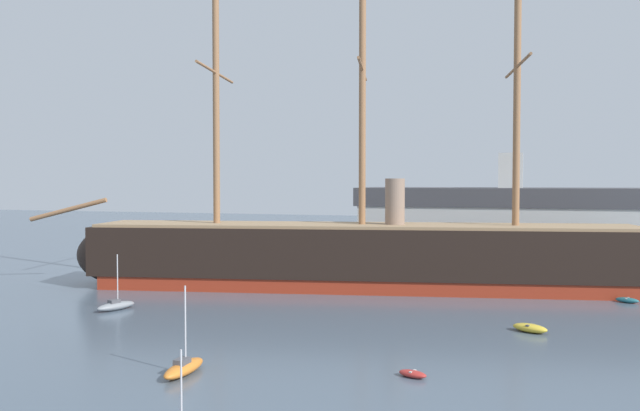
{
  "coord_description": "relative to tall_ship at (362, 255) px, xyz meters",
  "views": [
    {
      "loc": [
        21.12,
        -15.06,
        11.73
      ],
      "look_at": [
        3.82,
        39.26,
        9.6
      ],
      "focal_mm": 36.58,
      "sensor_mm": 36.0,
      "label": 1
    }
  ],
  "objects": [
    {
      "name": "dinghy_alongside_stern",
      "position": [
        17.42,
        -15.99,
        -3.39
      ],
      "size": [
        3.04,
        2.33,
        0.66
      ],
      "color": "gold",
      "rests_on": "ground"
    },
    {
      "name": "dinghy_mid_right",
      "position": [
        10.69,
        -30.35,
        -3.51
      ],
      "size": [
        1.96,
        1.32,
        0.43
      ],
      "color": "#B22D28",
      "rests_on": "ground"
    },
    {
      "name": "motorboat_distant_centre",
      "position": [
        -3.51,
        12.11,
        -3.03
      ],
      "size": [
        5.06,
        3.43,
        1.96
      ],
      "color": "gray",
      "rests_on": "ground"
    },
    {
      "name": "tall_ship",
      "position": [
        0.0,
        0.0,
        0.0
      ],
      "size": [
        70.49,
        20.03,
        34.16
      ],
      "color": "maroon",
      "rests_on": "ground"
    },
    {
      "name": "sailboat_alongside_bow",
      "position": [
        -18.48,
        -18.29,
        -3.3
      ],
      "size": [
        2.4,
        4.07,
        5.08
      ],
      "color": "gray",
      "rests_on": "ground"
    },
    {
      "name": "dinghy_far_right",
      "position": [
        26.41,
        -0.22,
        -3.47
      ],
      "size": [
        2.33,
        1.7,
        0.51
      ],
      "color": "#236670",
      "rests_on": "ground"
    },
    {
      "name": "dockside_warehouse_right",
      "position": [
        22.73,
        24.62,
        1.66
      ],
      "size": [
        61.44,
        15.84,
        15.59
      ],
      "color": "#565659",
      "rests_on": "ground"
    },
    {
      "name": "sailboat_near_centre",
      "position": [
        -2.63,
        -34.03,
        -3.27
      ],
      "size": [
        1.28,
        4.15,
        5.39
      ],
      "color": "orange",
      "rests_on": "ground"
    }
  ]
}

